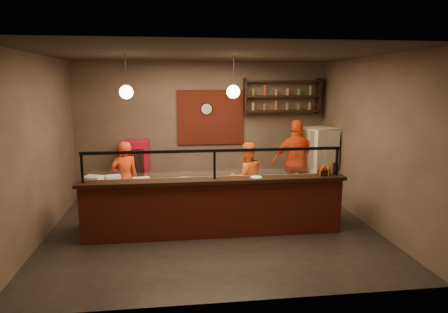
{
  "coord_description": "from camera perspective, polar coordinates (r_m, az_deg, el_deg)",
  "views": [
    {
      "loc": [
        -0.7,
        -7.04,
        2.71
      ],
      "look_at": [
        0.24,
        0.3,
        1.34
      ],
      "focal_mm": 32.0,
      "sensor_mm": 36.0,
      "label": 1
    }
  ],
  "objects": [
    {
      "name": "brick_patch",
      "position": [
        9.59,
        -1.92,
        5.62
      ],
      "size": [
        1.6,
        0.04,
        1.3
      ],
      "primitive_type": "cube",
      "color": "maroon",
      "rests_on": "wall_back"
    },
    {
      "name": "condiment_caddy",
      "position": [
        7.45,
        14.09,
        -2.23
      ],
      "size": [
        0.2,
        0.17,
        0.1
      ],
      "primitive_type": "cube",
      "rotation": [
        0.0,
        0.0,
        0.1
      ],
      "color": "black",
      "rests_on": "counter_ledge"
    },
    {
      "name": "red_cooler",
      "position": [
        9.45,
        -12.46,
        -2.02
      ],
      "size": [
        0.63,
        0.58,
        1.42
      ],
      "primitive_type": "cube",
      "rotation": [
        0.0,
        0.0,
        -0.04
      ],
      "color": "red",
      "rests_on": "floor"
    },
    {
      "name": "fridge",
      "position": [
        9.44,
        13.3,
        -1.15
      ],
      "size": [
        0.91,
        0.89,
        1.71
      ],
      "primitive_type": "cube",
      "rotation": [
        0.0,
        0.0,
        0.4
      ],
      "color": "beige",
      "rests_on": "floor"
    },
    {
      "name": "small_plate",
      "position": [
        7.09,
        4.62,
        -2.97
      ],
      "size": [
        0.22,
        0.22,
        0.01
      ],
      "primitive_type": "cylinder",
      "rotation": [
        0.0,
        0.0,
        0.09
      ],
      "color": "white",
      "rests_on": "counter_ledge"
    },
    {
      "name": "pendant_left",
      "position": [
        7.29,
        -13.79,
        8.94
      ],
      "size": [
        0.24,
        0.24,
        0.77
      ],
      "color": "black",
      "rests_on": "ceiling"
    },
    {
      "name": "prep_tub_b",
      "position": [
        7.64,
        -15.57,
        -3.12
      ],
      "size": [
        0.31,
        0.27,
        0.13
      ],
      "primitive_type": "cube",
      "rotation": [
        0.0,
        0.0,
        0.26
      ],
      "color": "white",
      "rests_on": "worktop"
    },
    {
      "name": "service_counter",
      "position": [
        7.13,
        -1.34,
        -7.59
      ],
      "size": [
        4.6,
        0.25,
        1.0
      ],
      "primitive_type": "cube",
      "color": "maroon",
      "rests_on": "floor"
    },
    {
      "name": "pizza_dough",
      "position": [
        7.59,
        -5.73,
        -3.33
      ],
      "size": [
        0.53,
        0.53,
        0.01
      ],
      "primitive_type": "cylinder",
      "rotation": [
        0.0,
        0.0,
        0.18
      ],
      "color": "beige",
      "rests_on": "worktop"
    },
    {
      "name": "worktop",
      "position": [
        7.5,
        -1.75,
        -3.69
      ],
      "size": [
        4.6,
        0.75,
        0.05
      ],
      "primitive_type": "cube",
      "color": "silver",
      "rests_on": "worktop_cabinet"
    },
    {
      "name": "wall_back",
      "position": [
        9.63,
        -3.11,
        3.84
      ],
      "size": [
        6.0,
        0.0,
        6.0
      ],
      "primitive_type": "plane",
      "rotation": [
        1.57,
        0.0,
        0.0
      ],
      "color": "#6D5A50",
      "rests_on": "floor"
    },
    {
      "name": "wall_front",
      "position": [
        4.73,
        1.39,
        -3.09
      ],
      "size": [
        6.0,
        0.0,
        6.0
      ],
      "primitive_type": "plane",
      "rotation": [
        -1.57,
        0.0,
        0.0
      ],
      "color": "#6D5A50",
      "rests_on": "floor"
    },
    {
      "name": "floor",
      "position": [
        7.58,
        -1.56,
        -10.49
      ],
      "size": [
        6.0,
        6.0,
        0.0
      ],
      "primitive_type": "plane",
      "color": "black",
      "rests_on": "ground"
    },
    {
      "name": "pendant_right",
      "position": [
        7.33,
        1.33,
        9.24
      ],
      "size": [
        0.24,
        0.24,
        0.77
      ],
      "color": "black",
      "rests_on": "ceiling"
    },
    {
      "name": "cook_left",
      "position": [
        8.47,
        -13.98,
        -3.07
      ],
      "size": [
        0.66,
        0.55,
        1.54
      ],
      "primitive_type": "imported",
      "rotation": [
        0.0,
        0.0,
        3.51
      ],
      "color": "#E44415",
      "rests_on": "floor"
    },
    {
      "name": "prep_tub_c",
      "position": [
        7.27,
        -11.71,
        -3.57
      ],
      "size": [
        0.32,
        0.27,
        0.14
      ],
      "primitive_type": "cube",
      "rotation": [
        0.0,
        0.0,
        0.16
      ],
      "color": "white",
      "rests_on": "worktop"
    },
    {
      "name": "wall_clock",
      "position": [
        9.56,
        -2.52,
        6.8
      ],
      "size": [
        0.3,
        0.04,
        0.3
      ],
      "primitive_type": "cylinder",
      "rotation": [
        1.57,
        0.0,
        0.0
      ],
      "color": "black",
      "rests_on": "wall_back"
    },
    {
      "name": "cook_mid",
      "position": [
        8.32,
        3.25,
        -3.12
      ],
      "size": [
        0.82,
        0.69,
        1.51
      ],
      "primitive_type": "imported",
      "rotation": [
        0.0,
        0.0,
        3.32
      ],
      "color": "orange",
      "rests_on": "floor"
    },
    {
      "name": "counter_ledge",
      "position": [
        6.98,
        -1.36,
        -3.45
      ],
      "size": [
        4.7,
        0.37,
        0.06
      ],
      "primitive_type": "cube",
      "color": "black",
      "rests_on": "service_counter"
    },
    {
      "name": "wall_shelving",
      "position": [
        9.72,
        8.29,
        8.53
      ],
      "size": [
        1.84,
        0.28,
        0.85
      ],
      "color": "black",
      "rests_on": "wall_back"
    },
    {
      "name": "rolling_pin",
      "position": [
        7.45,
        -11.09,
        -3.53
      ],
      "size": [
        0.38,
        0.07,
        0.06
      ],
      "primitive_type": "cylinder",
      "rotation": [
        0.0,
        1.57,
        -0.02
      ],
      "color": "yellow",
      "rests_on": "worktop"
    },
    {
      "name": "worktop_cabinet",
      "position": [
        7.63,
        -1.73,
        -6.97
      ],
      "size": [
        4.6,
        0.75,
        0.85
      ],
      "primitive_type": "cube",
      "color": "gray",
      "rests_on": "floor"
    },
    {
      "name": "prep_tub_a",
      "position": [
        7.59,
        -18.16,
        -3.25
      ],
      "size": [
        0.38,
        0.34,
        0.16
      ],
      "primitive_type": "cube",
      "rotation": [
        0.0,
        0.0,
        -0.35
      ],
      "color": "silver",
      "rests_on": "worktop"
    },
    {
      "name": "wall_right",
      "position": [
        8.03,
        20.21,
        1.88
      ],
      "size": [
        0.0,
        5.0,
        5.0
      ],
      "primitive_type": "plane",
      "rotation": [
        1.57,
        0.0,
        -1.57
      ],
      "color": "#6D5A50",
      "rests_on": "floor"
    },
    {
      "name": "cook_right",
      "position": [
        9.09,
        10.35,
        -0.84
      ],
      "size": [
        1.16,
        0.58,
        1.91
      ],
      "primitive_type": "imported",
      "rotation": [
        0.0,
        0.0,
        3.04
      ],
      "color": "#E74215",
      "rests_on": "floor"
    },
    {
      "name": "pepper_mill",
      "position": [
        7.57,
        15.39,
        -1.66
      ],
      "size": [
        0.06,
        0.06,
        0.22
      ],
      "primitive_type": "cylinder",
      "rotation": [
        0.0,
        0.0,
        0.42
      ],
      "color": "black",
      "rests_on": "counter_ledge"
    },
    {
      "name": "wall_left",
      "position": [
        7.49,
        -25.11,
        0.96
      ],
      "size": [
        0.0,
        5.0,
        5.0
      ],
      "primitive_type": "plane",
      "rotation": [
        1.57,
        0.0,
        1.57
      ],
      "color": "#6D5A50",
      "rests_on": "floor"
    },
    {
      "name": "ceiling",
      "position": [
        7.09,
        -1.69,
        14.43
      ],
      "size": [
        6.0,
        6.0,
        0.0
      ],
      "primitive_type": "plane",
      "rotation": [
        3.14,
        0.0,
        0.0
      ],
      "color": "#322C27",
      "rests_on": "wall_back"
    },
    {
      "name": "sneeze_guard",
      "position": [
        6.91,
        -1.37,
        -0.71
      ],
      "size": [
        4.5,
        0.05,
        0.52
      ],
      "color": "white",
      "rests_on": "counter_ledge"
    }
  ]
}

